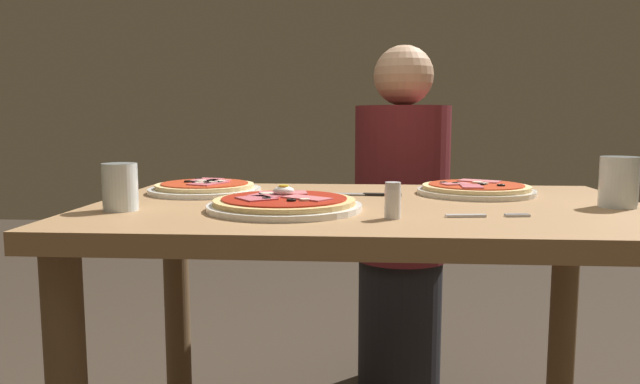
# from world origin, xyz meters

# --- Properties ---
(dining_table) EXTENTS (1.18, 0.74, 0.76)m
(dining_table) POSITION_xyz_m (0.00, 0.00, 0.63)
(dining_table) COLOR #9E754C
(dining_table) RESTS_ON ground
(pizza_foreground) EXTENTS (0.31, 0.31, 0.05)m
(pizza_foreground) POSITION_xyz_m (-0.17, -0.11, 0.77)
(pizza_foreground) COLOR white
(pizza_foreground) RESTS_ON dining_table
(pizza_across_left) EXTENTS (0.28, 0.28, 0.03)m
(pizza_across_left) POSITION_xyz_m (0.26, 0.17, 0.77)
(pizza_across_left) COLOR silver
(pizza_across_left) RESTS_ON dining_table
(pizza_across_right) EXTENTS (0.28, 0.28, 0.03)m
(pizza_across_right) POSITION_xyz_m (-0.40, 0.15, 0.77)
(pizza_across_right) COLOR white
(pizza_across_right) RESTS_ON dining_table
(water_glass_near) EXTENTS (0.08, 0.08, 0.10)m
(water_glass_near) POSITION_xyz_m (0.51, -0.02, 0.80)
(water_glass_near) COLOR silver
(water_glass_near) RESTS_ON dining_table
(water_glass_far) EXTENTS (0.07, 0.07, 0.09)m
(water_glass_far) POSITION_xyz_m (-0.49, -0.14, 0.80)
(water_glass_far) COLOR silver
(water_glass_far) RESTS_ON dining_table
(fork) EXTENTS (0.16, 0.04, 0.00)m
(fork) POSITION_xyz_m (0.21, -0.17, 0.76)
(fork) COLOR silver
(fork) RESTS_ON dining_table
(knife) EXTENTS (0.20, 0.03, 0.01)m
(knife) POSITION_xyz_m (-0.00, 0.13, 0.76)
(knife) COLOR silver
(knife) RESTS_ON dining_table
(salt_shaker) EXTENTS (0.03, 0.03, 0.07)m
(salt_shaker) POSITION_xyz_m (0.04, -0.20, 0.79)
(salt_shaker) COLOR white
(salt_shaker) RESTS_ON dining_table
(diner_person) EXTENTS (0.32, 0.32, 1.18)m
(diner_person) POSITION_xyz_m (0.12, 0.75, 0.56)
(diner_person) COLOR black
(diner_person) RESTS_ON ground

